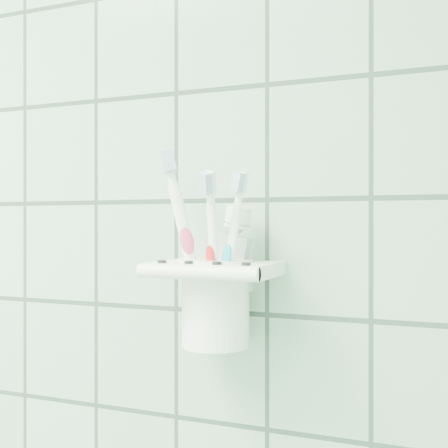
% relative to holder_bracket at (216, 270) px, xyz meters
% --- Properties ---
extents(holder_bracket, '(0.13, 0.11, 0.04)m').
position_rel_holder_bracket_xyz_m(holder_bracket, '(0.00, 0.00, 0.00)').
color(holder_bracket, white).
rests_on(holder_bracket, wall_back).
extents(cup, '(0.08, 0.08, 0.10)m').
position_rel_holder_bracket_xyz_m(cup, '(-0.00, 0.00, -0.03)').
color(cup, white).
rests_on(cup, holder_bracket).
extents(toothbrush_pink, '(0.06, 0.03, 0.22)m').
position_rel_holder_bracket_xyz_m(toothbrush_pink, '(-0.01, 0.01, 0.03)').
color(toothbrush_pink, white).
rests_on(toothbrush_pink, cup).
extents(toothbrush_blue, '(0.04, 0.02, 0.19)m').
position_rel_holder_bracket_xyz_m(toothbrush_blue, '(0.01, -0.01, 0.02)').
color(toothbrush_blue, white).
rests_on(toothbrush_blue, cup).
extents(toothbrush_orange, '(0.03, 0.07, 0.19)m').
position_rel_holder_bracket_xyz_m(toothbrush_orange, '(-0.01, 0.02, 0.02)').
color(toothbrush_orange, white).
rests_on(toothbrush_orange, cup).
extents(toothpaste_tube, '(0.06, 0.04, 0.16)m').
position_rel_holder_bracket_xyz_m(toothpaste_tube, '(-0.01, 0.02, 0.01)').
color(toothpaste_tube, silver).
rests_on(toothpaste_tube, cup).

